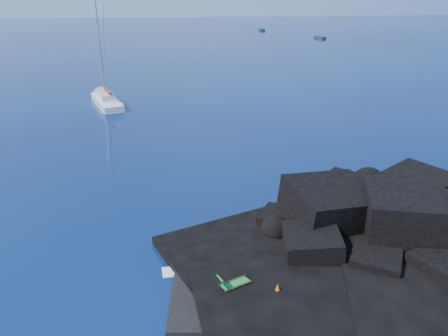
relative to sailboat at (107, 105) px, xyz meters
The scene contains 11 objects.
ground 39.77m from the sailboat, 78.68° to the right, with size 400.00×400.00×0.00m, color #031132.
headland 41.58m from the sailboat, 59.97° to the right, with size 24.00×24.00×3.60m, color black, non-canonical shape.
beach 40.42m from the sailboat, 72.27° to the right, with size 8.50×6.00×0.70m, color black.
surf_foam 36.33m from the sailboat, 69.36° to the right, with size 10.00×8.00×0.06m, color white, non-canonical shape.
sailboat is the anchor object (origin of this frame).
deck_chair 40.08m from the sailboat, 73.80° to the right, with size 1.61×0.70×1.11m, color #1C7E31, non-canonical shape.
towel 41.22m from the sailboat, 74.54° to the right, with size 1.89×0.90×0.05m, color silver.
sunbather 41.22m from the sailboat, 74.54° to the right, with size 1.57×0.38×0.21m, color #E4B077, non-canonical shape.
marker_cone 41.28m from the sailboat, 71.43° to the right, with size 0.41×0.41×0.63m, color #F95E0D.
distant_boat_a 100.60m from the sailboat, 67.55° to the left, with size 1.27×4.08×0.54m, color black.
distant_boat_b 84.94m from the sailboat, 53.70° to the left, with size 1.34×4.32×0.58m, color #28282D.
Camera 1 is at (0.82, -16.79, 14.22)m, focal length 35.00 mm.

